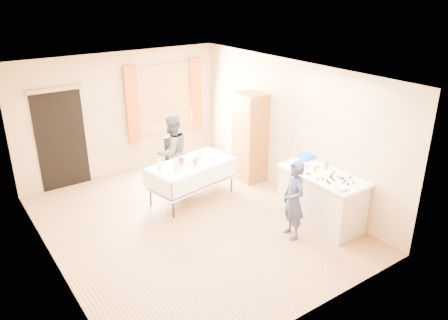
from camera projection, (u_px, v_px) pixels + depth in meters
floor at (191, 224)px, 7.60m from camera, size 4.50×5.50×0.02m
ceiling at (186, 73)px, 6.60m from camera, size 4.50×5.50×0.02m
wall_back at (122, 114)px, 9.19m from camera, size 4.50×0.02×2.60m
wall_front at (311, 226)px, 5.01m from camera, size 4.50×0.02×2.60m
wall_left at (45, 189)px, 5.90m from camera, size 0.02×5.50×2.60m
wall_right at (291, 129)px, 8.30m from camera, size 0.02×5.50×2.60m
window_frame at (164, 99)px, 9.62m from camera, size 1.32×0.06×1.52m
window_pane at (165, 99)px, 9.61m from camera, size 1.20×0.02×1.40m
curtain_left at (132, 105)px, 9.17m from camera, size 0.28×0.06×1.65m
curtain_right at (196, 94)px, 9.99m from camera, size 0.28×0.06×1.65m
doorway at (61, 140)px, 8.60m from camera, size 0.95×0.04×2.00m
door_lintel at (54, 89)px, 8.19m from camera, size 1.05×0.06×0.08m
cabinet at (250, 137)px, 8.98m from camera, size 0.50×0.60×1.85m
counter at (321, 198)px, 7.50m from camera, size 0.73×1.53×0.91m
party_table at (192, 177)px, 8.30m from camera, size 1.76×1.11×0.75m
chair at (178, 168)px, 9.13m from camera, size 0.47×0.47×0.96m
girl at (294, 200)px, 6.97m from camera, size 0.63×0.53×1.33m
woman at (172, 152)px, 8.68m from camera, size 0.97×0.88×1.52m
soda_can at (326, 165)px, 7.50m from camera, size 0.09×0.09×0.12m
mixing_bowl at (340, 188)px, 6.75m from camera, size 0.24×0.24×0.05m
foam_block at (294, 161)px, 7.73m from camera, size 0.17×0.12×0.08m
blue_basket at (306, 157)px, 7.91m from camera, size 0.31×0.21×0.08m
pitcher at (176, 166)px, 7.77m from camera, size 0.12×0.12×0.22m
cup_red at (180, 162)px, 8.08m from camera, size 0.16×0.16×0.11m
cup_rainbow at (195, 162)px, 8.05m from camera, size 0.22×0.22×0.11m
small_bowl at (198, 156)px, 8.43m from camera, size 0.20×0.20×0.06m
pastry_tray at (215, 157)px, 8.40m from camera, size 0.29×0.22×0.02m
bottle at (160, 164)px, 7.90m from camera, size 0.12×0.12×0.19m
cake_balls at (329, 177)px, 7.16m from camera, size 0.53×1.04×0.04m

